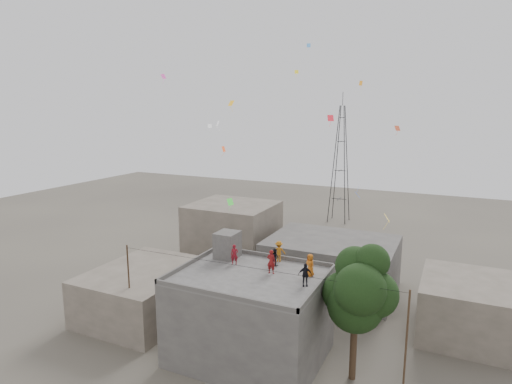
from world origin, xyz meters
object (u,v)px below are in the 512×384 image
transmission_tower (340,164)px  person_red_adult (271,262)px  tree (359,291)px  stair_head_box (227,245)px  person_dark_adult (305,275)px

transmission_tower → person_red_adult: 39.42m
transmission_tower → tree: bearing=-73.9°
person_red_adult → stair_head_box: bearing=-21.2°
transmission_tower → person_dark_adult: size_ratio=13.17×
tree → person_red_adult: tree is taller
stair_head_box → transmission_tower: size_ratio=0.10×
stair_head_box → person_red_adult: 4.67m
stair_head_box → person_dark_adult: bearing=-20.4°
tree → person_dark_adult: size_ratio=5.99×
person_red_adult → tree: bearing=175.6°
tree → person_dark_adult: 3.51m
transmission_tower → person_red_adult: (5.18, -39.02, -2.11)m
transmission_tower → person_red_adult: transmission_tower is taller
transmission_tower → person_red_adult: size_ratio=11.71×
person_red_adult → transmission_tower: bearing=-83.3°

